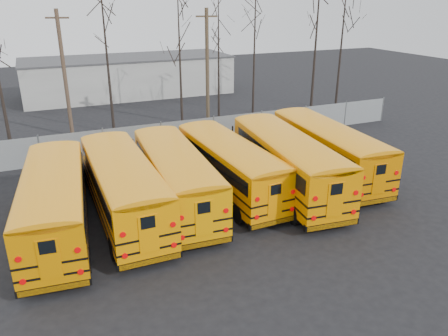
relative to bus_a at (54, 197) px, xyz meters
name	(u,v)px	position (x,y,z in m)	size (l,w,h in m)	color
ground	(231,225)	(7.63, -2.46, -1.84)	(120.00, 120.00, 0.00)	black
fence	(161,137)	(7.63, 9.54, -0.84)	(40.00, 0.04, 2.00)	gray
distant_building	(129,76)	(9.63, 29.54, 0.16)	(22.00, 8.00, 4.00)	#B6B6B1
bus_a	(54,197)	(0.00, 0.00, 0.00)	(3.70, 11.44, 3.15)	black
bus_b	(122,182)	(3.10, 0.39, 0.03)	(2.64, 11.43, 3.19)	black
bus_c	(175,172)	(5.85, 0.68, 0.00)	(3.26, 11.35, 3.14)	black
bus_d	(228,162)	(9.02, 1.07, -0.04)	(2.89, 11.09, 3.08)	black
bus_e	(285,157)	(12.03, 0.08, 0.11)	(3.95, 12.10, 3.33)	black
bus_f	(326,145)	(15.49, 1.12, 0.04)	(3.53, 11.64, 3.21)	black
utility_pole_left	(64,74)	(2.10, 15.77, 3.01)	(1.62, 0.70, 9.44)	#4E3B2C
utility_pole_right	(207,68)	(12.86, 13.84, 3.01)	(1.65, 0.58, 9.44)	#493A29
tree_2	(107,55)	(5.27, 15.25, 4.24)	(0.26, 0.26, 12.16)	black
tree_3	(180,73)	(9.77, 11.32, 3.24)	(0.26, 0.26, 10.18)	black
tree_4	(219,64)	(14.36, 15.05, 3.15)	(0.26, 0.26, 9.99)	black
tree_5	(254,49)	(16.71, 13.13, 4.42)	(0.26, 0.26, 12.53)	black
tree_6	(315,49)	(21.92, 12.13, 4.32)	(0.26, 0.26, 12.33)	black
tree_7	(341,47)	(26.70, 14.87, 4.02)	(0.26, 0.26, 11.73)	black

